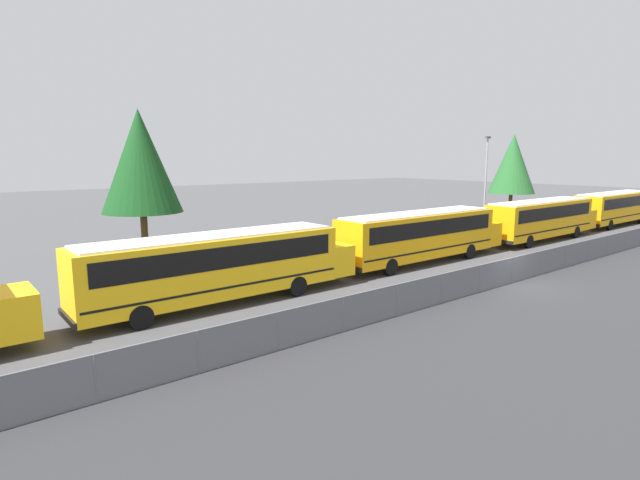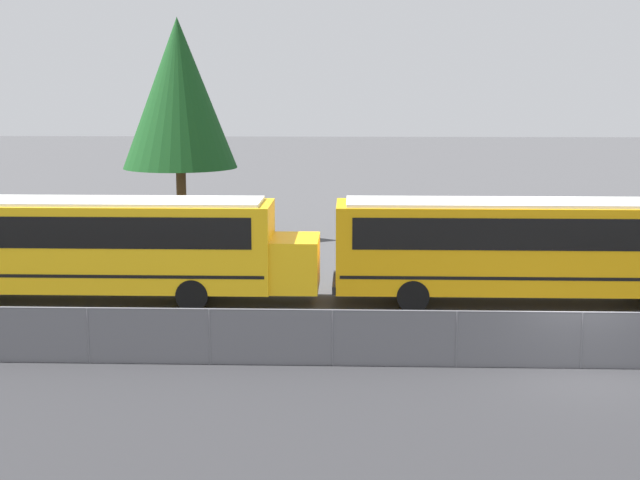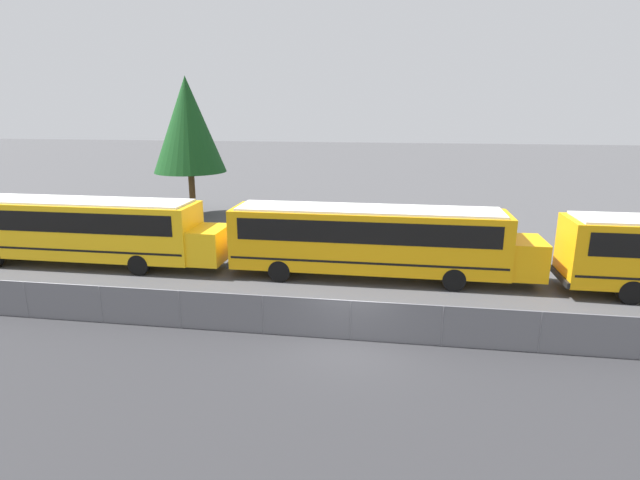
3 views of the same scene
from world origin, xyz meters
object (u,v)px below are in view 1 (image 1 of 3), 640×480
Objects in this scene: school_bus_4 at (616,206)px; tree_1 at (513,164)px; tree_0 at (140,161)px; school_bus_1 at (220,263)px; school_bus_2 at (422,233)px; school_bus_3 at (543,217)px; light_pole at (486,179)px.

tree_1 is (1.18, 12.12, 4.00)m from school_bus_4.
tree_0 reaches higher than school_bus_4.
school_bus_1 is 14.45m from school_bus_2.
tree_1 reaches higher than school_bus_1.
tree_1 is at bearing 37.54° from school_bus_3.
school_bus_3 is at bearing -179.78° from school_bus_4.
school_bus_2 is at bearing 178.29° from school_bus_3.
school_bus_3 is at bearing -0.60° from school_bus_1.
school_bus_3 is 20.37m from tree_1.
school_bus_2 is 18.64m from tree_0.
tree_1 is (30.40, 11.73, 4.00)m from school_bus_2.
light_pole is (-12.01, 7.12, 2.77)m from school_bus_4.
tree_0 is (-28.24, 12.26, 4.53)m from school_bus_3.
school_bus_2 is 29.23m from school_bus_4.
school_bus_3 is 31.12m from tree_0.
light_pole reaches higher than school_bus_2.
light_pole reaches higher than school_bus_1.
school_bus_2 is at bearing -158.63° from light_pole.
school_bus_1 is 1.61× the size of light_pole.
school_bus_4 is (43.67, -0.25, 0.00)m from school_bus_1.
light_pole reaches higher than school_bus_4.
school_bus_4 is 44.83m from tree_0.
school_bus_1 is 29.01m from school_bus_3.
school_bus_4 is at bearing -0.75° from school_bus_2.
school_bus_3 is 1.43× the size of tree_0.
school_bus_1 is at bearing -167.76° from light_pole.
tree_0 is at bearing 170.65° from light_pole.
school_bus_2 is (14.45, 0.13, 0.00)m from school_bus_1.
school_bus_2 is 1.61× the size of light_pole.
school_bus_2 is 14.57m from school_bus_3.
tree_1 is (44.85, 11.87, 4.00)m from school_bus_1.
school_bus_3 is at bearing -110.27° from light_pole.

